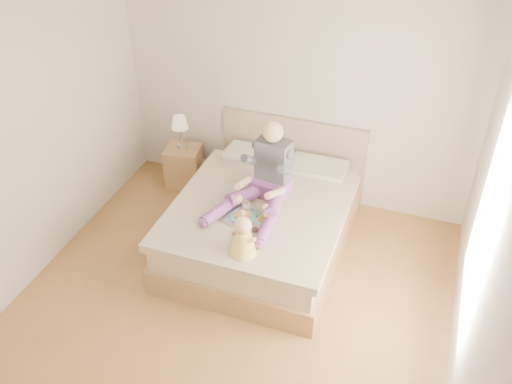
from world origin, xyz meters
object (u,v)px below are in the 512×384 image
(adult, at_px, (265,180))
(baby, at_px, (243,238))
(nightstand, at_px, (184,166))
(tray, at_px, (250,219))
(bed, at_px, (265,218))

(adult, xyz_separation_m, baby, (0.08, -0.82, -0.09))
(nightstand, bearing_deg, tray, -52.14)
(bed, distance_m, nightstand, 1.49)
(adult, height_order, tray, adult)
(baby, bearing_deg, bed, 101.94)
(adult, bearing_deg, bed, 113.51)
(bed, relative_size, adult, 2.05)
(adult, bearing_deg, tray, -84.37)
(nightstand, xyz_separation_m, adult, (1.32, -0.79, 0.61))
(nightstand, relative_size, adult, 0.47)
(nightstand, distance_m, adult, 1.65)
(tray, bearing_deg, adult, 102.97)
(bed, relative_size, tray, 4.37)
(bed, distance_m, tray, 0.54)
(bed, height_order, baby, baby)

